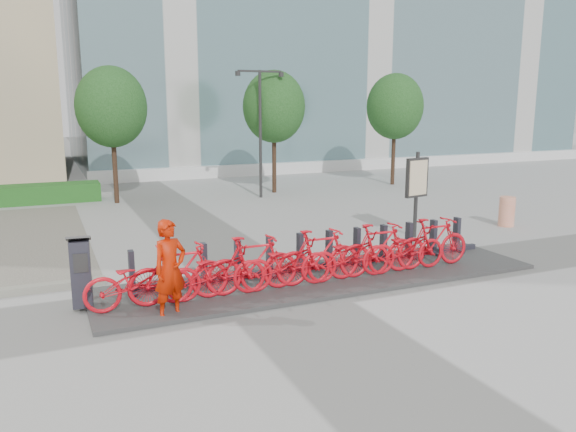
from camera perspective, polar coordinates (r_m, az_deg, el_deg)
name	(u,v)px	position (r m, az deg, el deg)	size (l,w,h in m)	color
ground	(273,292)	(11.34, -1.57, -7.72)	(120.00, 120.00, 0.00)	#9F9F9F
hedge_b	(16,195)	(23.39, -25.92, 1.92)	(6.00, 1.20, 0.70)	#245325
tree_1	(111,107)	(22.08, -17.51, 10.50)	(2.60, 2.60, 5.10)	#3C2E1F
tree_2	(274,107)	(23.72, -1.44, 11.02)	(2.60, 2.60, 5.10)	#3C2E1F
tree_3	(395,107)	(26.60, 10.82, 10.86)	(2.60, 2.60, 5.10)	#3C2E1F
streetlamp	(260,119)	(22.43, -2.84, 9.83)	(2.00, 0.20, 5.00)	black
dock_pad	(323,278)	(12.11, 3.62, -6.30)	(9.60, 2.40, 0.08)	#383838
dock_rail_posts	(316,251)	(12.41, 2.88, -3.62)	(8.02, 0.50, 0.85)	#262731
bike_0	(139,281)	(10.45, -14.87, -6.36)	(0.68, 1.95, 1.02)	red
bike_1	(179,273)	(10.56, -11.02, -5.68)	(0.53, 1.89, 1.14)	red
bike_2	(217,271)	(10.75, -7.25, -5.57)	(0.68, 1.95, 1.02)	red
bike_3	(252,264)	(10.95, -3.63, -4.88)	(0.53, 1.89, 1.14)	red
bike_4	(286,263)	(11.22, -0.16, -4.75)	(0.68, 1.95, 1.02)	red
bike_5	(319,256)	(11.50, 3.13, -4.08)	(0.53, 1.89, 1.14)	red
bike_6	(349,255)	(11.85, 6.24, -3.95)	(0.68, 1.95, 1.02)	red
bike_7	(378,249)	(12.20, 9.18, -3.31)	(0.53, 1.89, 1.14)	red
bike_8	(406,248)	(12.61, 11.92, -3.19)	(0.68, 1.95, 1.02)	red
bike_9	(433,242)	(13.03, 14.51, -2.60)	(0.53, 1.89, 1.14)	red
kiosk	(81,272)	(10.80, -20.30, -5.37)	(0.45, 0.39, 1.35)	#262731
worker_red	(170,270)	(9.96, -11.89, -5.34)	(0.64, 0.42, 1.77)	#B91A02
construction_barrel	(507,212)	(18.50, 21.34, 0.43)	(0.48, 0.48, 0.91)	#ED3A00
map_sign	(417,181)	(16.02, 12.96, 3.46)	(0.79, 0.27, 2.41)	black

